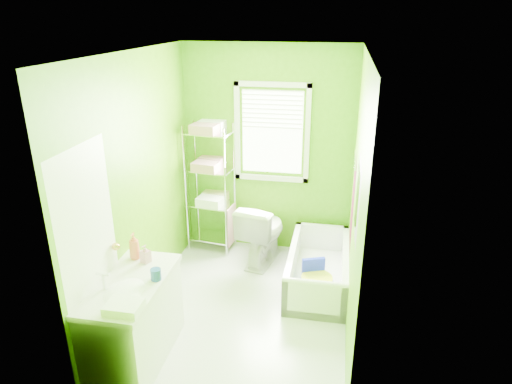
% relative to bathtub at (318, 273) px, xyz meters
% --- Properties ---
extents(ground, '(2.90, 2.90, 0.00)m').
position_rel_bathtub_xyz_m(ground, '(-0.72, -0.62, -0.15)').
color(ground, silver).
rests_on(ground, ground).
extents(room_envelope, '(2.14, 2.94, 2.62)m').
position_rel_bathtub_xyz_m(room_envelope, '(-0.72, -0.62, 1.40)').
color(room_envelope, '#4C9107').
rests_on(room_envelope, ground).
extents(window, '(0.92, 0.05, 1.22)m').
position_rel_bathtub_xyz_m(window, '(-0.67, 0.80, 1.47)').
color(window, white).
rests_on(window, ground).
extents(door, '(0.09, 0.80, 2.00)m').
position_rel_bathtub_xyz_m(door, '(-1.76, -1.62, 0.85)').
color(door, white).
rests_on(door, ground).
extents(right_wall_decor, '(0.04, 1.48, 1.17)m').
position_rel_bathtub_xyz_m(right_wall_decor, '(0.31, -0.64, 1.17)').
color(right_wall_decor, '#49081D').
rests_on(right_wall_decor, ground).
extents(bathtub, '(0.66, 1.41, 0.45)m').
position_rel_bathtub_xyz_m(bathtub, '(0.00, 0.00, 0.00)').
color(bathtub, white).
rests_on(bathtub, ground).
extents(toilet, '(0.60, 0.86, 0.80)m').
position_rel_bathtub_xyz_m(toilet, '(-0.71, 0.41, 0.25)').
color(toilet, white).
rests_on(toilet, ground).
extents(vanity, '(0.55, 1.06, 1.06)m').
position_rel_bathtub_xyz_m(vanity, '(-1.51, -1.51, 0.28)').
color(vanity, silver).
rests_on(vanity, ground).
extents(wire_shelf_unit, '(0.60, 0.48, 1.68)m').
position_rel_bathtub_xyz_m(wire_shelf_unit, '(-1.41, 0.64, 0.88)').
color(wire_shelf_unit, silver).
rests_on(wire_shelf_unit, ground).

